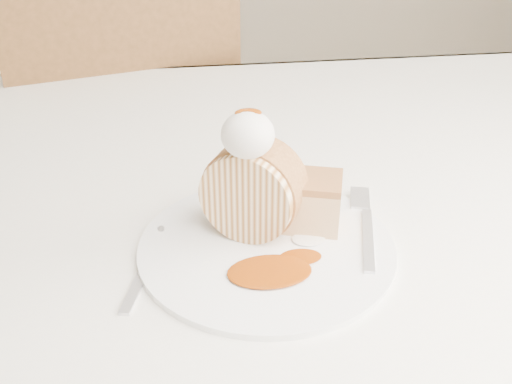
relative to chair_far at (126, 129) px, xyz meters
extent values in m
cube|color=white|center=(0.23, -0.56, 0.16)|extent=(1.40, 0.90, 0.04)
cube|color=white|center=(0.23, -0.12, 0.04)|extent=(1.40, 0.01, 0.28)
cylinder|color=brown|center=(0.85, -0.19, -0.21)|extent=(0.06, 0.06, 0.71)
cube|color=brown|center=(-0.02, 0.09, -0.09)|extent=(0.58, 0.58, 0.04)
cube|color=brown|center=(0.03, -0.11, 0.18)|extent=(0.47, 0.16, 0.49)
cylinder|color=brown|center=(0.12, 0.34, -0.34)|extent=(0.04, 0.04, 0.46)
cylinder|color=brown|center=(-0.27, 0.23, -0.34)|extent=(0.04, 0.04, 0.46)
cylinder|color=brown|center=(0.22, -0.05, -0.34)|extent=(0.04, 0.04, 0.46)
cylinder|color=brown|center=(-0.17, -0.15, -0.34)|extent=(0.04, 0.04, 0.46)
cylinder|color=white|center=(0.21, -0.76, 0.18)|extent=(0.35, 0.35, 0.01)
cylinder|color=#FFE1B1|center=(0.20, -0.73, 0.24)|extent=(0.12, 0.10, 0.10)
cube|color=#A46C3E|center=(0.27, -0.73, 0.21)|extent=(0.08, 0.07, 0.05)
ellipsoid|color=white|center=(0.19, -0.75, 0.31)|extent=(0.05, 0.05, 0.05)
ellipsoid|color=#853405|center=(0.19, -0.75, 0.34)|extent=(0.03, 0.02, 0.01)
cube|color=silver|center=(0.32, -0.77, 0.19)|extent=(0.07, 0.16, 0.00)
cube|color=silver|center=(0.08, -0.79, 0.18)|extent=(0.06, 0.14, 0.00)
camera|label=1|loc=(0.13, -1.25, 0.55)|focal=40.00mm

